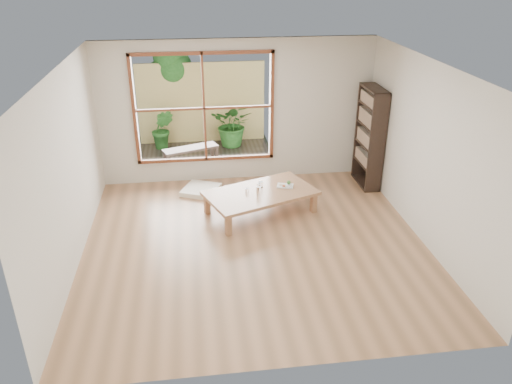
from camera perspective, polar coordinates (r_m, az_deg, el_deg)
ground at (r=7.47m, az=-0.15°, el=-5.87°), size 5.00×5.00×0.00m
low_table at (r=8.18m, az=0.52°, el=-0.25°), size 1.98×1.55×0.38m
floor_cushion at (r=9.06m, az=-6.31°, el=0.25°), size 0.78×0.78×0.09m
bookshelf at (r=9.27m, az=12.87°, el=6.10°), size 0.29×0.82×1.81m
glass_tall at (r=8.04m, az=0.33°, el=0.18°), size 0.07×0.07×0.14m
glass_mid at (r=8.24m, az=0.37°, el=0.65°), size 0.06×0.06×0.09m
glass_short at (r=8.30m, az=0.55°, el=0.87°), size 0.07×0.07×0.10m
glass_small at (r=8.12m, az=-1.02°, el=0.19°), size 0.06×0.06×0.07m
food_tray at (r=8.36m, az=3.43°, el=0.81°), size 0.31×0.26×0.08m
deck at (r=10.63m, az=-5.85°, el=3.93°), size 2.80×2.00×0.05m
garden_bench at (r=10.17m, az=-7.48°, el=4.74°), size 1.15×0.68×0.35m
bamboo_fence at (r=11.29m, az=-6.25°, el=10.04°), size 2.80×0.06×1.80m
shrub_right at (r=11.04m, az=-2.63°, el=7.77°), size 1.08×1.00×1.00m
shrub_left at (r=11.07m, az=-10.62°, el=7.07°), size 0.53×0.45×0.88m
garden_tree at (r=11.42m, az=-9.98°, el=13.74°), size 1.04×0.85×2.22m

